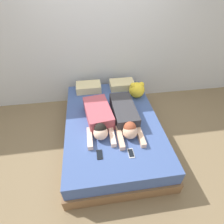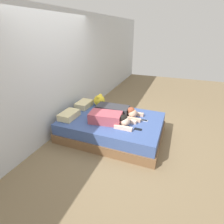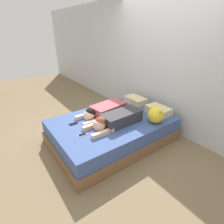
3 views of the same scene
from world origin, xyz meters
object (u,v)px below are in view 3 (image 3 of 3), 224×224
Objects in this scene: pillow_head_left at (135,100)px; person_right at (116,119)px; pillow_head_right at (158,110)px; plush_toy at (156,115)px; cell_phone_right at (82,135)px; person_left at (104,111)px; cell_phone_left at (74,124)px; bed at (112,130)px.

person_right is (0.52, -0.94, 0.03)m from pillow_head_left.
pillow_head_left is at bearing 180.00° from pillow_head_right.
plush_toy is (0.33, 0.61, 0.04)m from person_right.
cell_phone_right is at bearing -94.25° from person_right.
person_left is 0.40m from person_right.
cell_phone_right is (-0.05, -0.61, -0.10)m from person_right.
plush_toy is at bearing 38.75° from person_left.
pillow_head_right reaches higher than cell_phone_left.
pillow_head_left is 0.44× the size of person_right.
pillow_head_left is at bearing 92.58° from cell_phone_left.
pillow_head_left is at bearing 159.16° from plush_toy.
person_right reaches higher than pillow_head_left.
bed is 2.08× the size of person_right.
pillow_head_left is at bearing 106.92° from cell_phone_right.
person_right is 7.07× the size of cell_phone_right.
pillow_head_left is 0.92m from person_left.
bed is 0.85m from plush_toy.
plush_toy reaches higher than cell_phone_left.
bed is at bearing 68.31° from cell_phone_left.
cell_phone_right is (0.47, -1.55, -0.06)m from pillow_head_left.
cell_phone_right is (0.36, -0.63, -0.10)m from person_left.
plush_toy is at bearing 72.81° from cell_phone_right.
bed is 0.38m from person_right.
person_left is 0.74m from cell_phone_right.
cell_phone_right is (0.15, -0.68, 0.23)m from bed.
pillow_head_right is at bearing 122.38° from plush_toy.
bed is at bearing 11.42° from person_left.
cell_phone_left is 1.43m from plush_toy.
cell_phone_left and cell_phone_right have the same top height.
pillow_head_right is (0.65, 0.00, 0.00)m from pillow_head_left.
plush_toy is (0.78, 1.19, 0.14)m from cell_phone_left.
person_right is 0.70m from plush_toy.
bed is 0.73m from cell_phone_left.
person_left reaches higher than pillow_head_left.
person_left is (0.11, -0.92, 0.04)m from pillow_head_left.
plush_toy reaches higher than cell_phone_right.
cell_phone_right is at bearing -107.19° from plush_toy.
pillow_head_right reaches higher than cell_phone_right.
person_left is 3.29× the size of plush_toy.
person_left is at bearing 177.02° from person_right.
bed is 0.98m from pillow_head_right.
bed is at bearing 162.01° from person_right.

